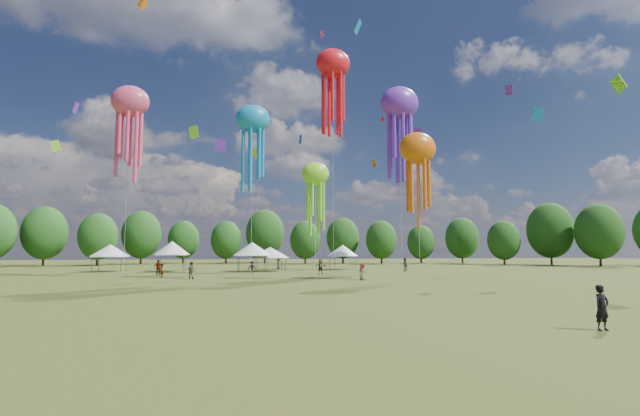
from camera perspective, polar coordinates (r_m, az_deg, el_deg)
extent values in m
plane|color=#384416|center=(17.84, 8.91, -14.94)|extent=(300.00, 300.00, 0.00)
imported|color=black|center=(20.68, 31.64, -10.50)|extent=(0.67, 0.48, 1.70)
imported|color=gray|center=(51.17, -15.71, -7.49)|extent=(1.10, 1.03, 1.79)
imported|color=gray|center=(75.59, -5.18, -6.90)|extent=(0.79, 1.01, 1.82)
imported|color=gray|center=(68.31, 10.53, -6.97)|extent=(0.93, 1.07, 1.90)
imported|color=gray|center=(60.66, -8.49, -7.34)|extent=(1.10, 0.67, 1.64)
imported|color=gray|center=(58.87, -19.49, -7.04)|extent=(1.10, 0.46, 1.88)
imported|color=gray|center=(59.66, 0.07, -7.30)|extent=(1.78, 0.59, 1.91)
imported|color=gray|center=(54.52, -19.09, -7.37)|extent=(0.48, 0.64, 1.58)
imported|color=gray|center=(47.48, 5.28, -7.95)|extent=(0.92, 0.94, 1.63)
cylinder|color=#47474C|center=(72.09, -26.53, -6.34)|extent=(0.08, 0.08, 2.07)
cylinder|color=#47474C|center=(75.84, -25.82, -6.29)|extent=(0.08, 0.08, 2.07)
cylinder|color=#47474C|center=(71.26, -23.50, -6.48)|extent=(0.08, 0.08, 2.07)
cylinder|color=#47474C|center=(75.05, -22.93, -6.42)|extent=(0.08, 0.08, 2.07)
cube|color=white|center=(73.51, -24.66, -5.54)|extent=(4.26, 4.26, 0.10)
cone|color=white|center=(73.51, -24.63, -4.81)|extent=(5.54, 5.54, 1.77)
cylinder|color=#47474C|center=(69.03, -19.58, -6.56)|extent=(0.08, 0.08, 2.32)
cylinder|color=#47474C|center=(72.55, -19.23, -6.49)|extent=(0.08, 0.08, 2.32)
cylinder|color=#47474C|center=(68.68, -16.62, -6.65)|extent=(0.08, 0.08, 2.32)
cylinder|color=#47474C|center=(72.22, -16.42, -6.58)|extent=(0.08, 0.08, 2.32)
cube|color=white|center=(70.58, -17.93, -5.59)|extent=(3.95, 3.95, 0.10)
cone|color=white|center=(70.58, -17.91, -4.74)|extent=(5.14, 5.14, 1.99)
cylinder|color=#47474C|center=(65.75, -10.03, -6.90)|extent=(0.08, 0.08, 2.23)
cylinder|color=#47474C|center=(69.65, -10.16, -6.80)|extent=(0.08, 0.08, 2.23)
cylinder|color=#47474C|center=(66.03, -6.61, -6.94)|extent=(0.08, 0.08, 2.23)
cylinder|color=#47474C|center=(69.92, -6.94, -6.84)|extent=(0.08, 0.08, 2.23)
cube|color=white|center=(67.79, -8.42, -5.89)|extent=(4.31, 4.31, 0.10)
cone|color=white|center=(67.78, -8.41, -5.04)|extent=(5.60, 5.60, 1.91)
cylinder|color=#47474C|center=(66.75, -7.81, -7.06)|extent=(0.08, 0.08, 1.86)
cylinder|color=#47474C|center=(70.80, -8.07, -6.96)|extent=(0.08, 0.08, 1.86)
cylinder|color=#47474C|center=(67.20, -4.33, -7.08)|extent=(0.08, 0.08, 1.86)
cylinder|color=#47474C|center=(71.22, -4.79, -6.98)|extent=(0.08, 0.08, 1.86)
cube|color=white|center=(68.94, -6.24, -6.21)|extent=(4.46, 4.46, 0.10)
cone|color=white|center=(68.93, -6.23, -5.50)|extent=(5.80, 5.80, 1.60)
cylinder|color=#47474C|center=(72.66, 1.87, -6.88)|extent=(0.08, 0.08, 2.08)
cylinder|color=#47474C|center=(76.00, 1.23, -6.81)|extent=(0.08, 0.08, 2.08)
cylinder|color=#47474C|center=(73.58, 4.49, -6.85)|extent=(0.08, 0.08, 2.08)
cylinder|color=#47474C|center=(76.88, 3.74, -6.79)|extent=(0.08, 0.08, 2.08)
cube|color=white|center=(74.74, 2.83, -6.00)|extent=(3.84, 3.84, 0.10)
cone|color=white|center=(74.73, 2.83, -5.27)|extent=(4.99, 4.99, 1.78)
ellipsoid|color=#1780C3|center=(50.34, -8.33, 10.90)|extent=(3.60, 2.52, 3.06)
cylinder|color=beige|center=(48.66, -8.47, 1.23)|extent=(0.03, 0.03, 17.03)
ellipsoid|color=red|center=(59.48, 1.62, 17.55)|extent=(4.28, 2.99, 3.64)
cylinder|color=beige|center=(55.71, 1.65, 5.07)|extent=(0.03, 0.03, 26.13)
ellipsoid|color=#DD600D|center=(48.93, 12.03, 7.27)|extent=(3.92, 2.75, 3.34)
cylinder|color=beige|center=(47.92, 12.19, -0.68)|extent=(0.03, 0.03, 13.58)
ellipsoid|color=#E54371|center=(58.85, -22.52, 12.16)|extent=(4.29, 3.00, 3.65)
cylinder|color=beige|center=(56.70, -22.89, 2.32)|extent=(0.03, 0.03, 20.28)
ellipsoid|color=#8AF127|center=(48.34, -0.57, 4.28)|extent=(2.90, 2.03, 2.47)
cylinder|color=beige|center=(47.73, -0.57, -2.29)|extent=(0.03, 0.03, 11.07)
ellipsoid|color=purple|center=(72.46, 9.85, 12.74)|extent=(5.96, 4.17, 5.06)
cylinder|color=beige|center=(69.59, 10.02, 2.75)|extent=(0.03, 0.03, 25.38)
cube|color=#E54371|center=(60.03, 0.23, 20.77)|extent=(0.41, 0.69, 0.79)
cube|color=purple|center=(83.10, -12.24, 7.63)|extent=(1.96, 0.77, 2.45)
cube|color=red|center=(86.79, 7.77, 10.90)|extent=(0.43, 0.86, 0.97)
cube|color=#DD600D|center=(64.01, -21.18, 22.61)|extent=(1.27, 0.57, 1.45)
cube|color=yellow|center=(56.92, -7.76, 6.65)|extent=(1.44, 1.05, 1.58)
cube|color=#8AF127|center=(54.28, 33.11, 12.77)|extent=(0.56, 1.67, 1.83)
cube|color=purple|center=(61.13, 22.45, 13.42)|extent=(0.61, 1.24, 1.36)
cube|color=#8AF127|center=(82.15, -15.41, 9.08)|extent=(1.90, 0.71, 2.39)
cube|color=#1780C3|center=(74.99, 4.73, 21.52)|extent=(1.58, 1.87, 1.92)
cube|color=purple|center=(85.05, 12.05, 9.09)|extent=(1.32, 1.83, 2.07)
cube|color=#DD600D|center=(94.60, 6.74, 5.53)|extent=(0.62, 1.12, 1.51)
cube|color=#8AF127|center=(87.71, -30.03, 6.70)|extent=(1.84, 0.25, 2.14)
cube|color=#1B3DFA|center=(62.27, -2.44, 8.55)|extent=(0.22, 1.22, 1.40)
cube|color=#1780C3|center=(58.11, 25.44, 10.44)|extent=(1.25, 0.68, 1.68)
cube|color=purple|center=(51.75, -28.10, 10.93)|extent=(0.47, 0.95, 1.10)
cylinder|color=#38281C|center=(107.53, -31.16, -5.26)|extent=(0.44, 0.44, 3.41)
ellipsoid|color=#214B19|center=(107.59, -31.04, -2.65)|extent=(8.53, 8.53, 10.66)
cylinder|color=#38281C|center=(104.29, -25.97, -5.61)|extent=(0.44, 0.44, 3.07)
ellipsoid|color=#214B19|center=(104.33, -25.88, -3.19)|extent=(7.66, 7.66, 9.58)
cylinder|color=#38281C|center=(111.08, -21.39, -5.63)|extent=(0.44, 0.44, 3.43)
ellipsoid|color=#214B19|center=(111.13, -21.31, -3.09)|extent=(8.58, 8.58, 10.73)
cylinder|color=#38281C|center=(115.68, -16.65, -5.87)|extent=(0.44, 0.44, 2.95)
ellipsoid|color=#214B19|center=(115.70, -16.60, -3.78)|extent=(7.37, 7.37, 9.21)
cylinder|color=#38281C|center=(111.48, -11.61, -6.03)|extent=(0.44, 0.44, 2.89)
ellipsoid|color=#214B19|center=(111.50, -11.57, -3.89)|extent=(7.23, 7.23, 9.04)
cylinder|color=#38281C|center=(116.44, -6.88, -5.83)|extent=(0.44, 0.44, 3.84)
ellipsoid|color=#214B19|center=(116.52, -6.85, -3.12)|extent=(9.60, 9.60, 11.99)
cylinder|color=#38281C|center=(106.66, -1.85, -6.18)|extent=(0.44, 0.44, 2.84)
ellipsoid|color=#214B19|center=(106.67, -1.84, -3.99)|extent=(7.11, 7.11, 8.89)
cylinder|color=#38281C|center=(111.36, 2.86, -6.06)|extent=(0.44, 0.44, 3.16)
ellipsoid|color=#214B19|center=(111.39, 2.85, -3.72)|extent=(7.91, 7.91, 9.88)
cylinder|color=#38281C|center=(108.23, 7.66, -6.12)|extent=(0.44, 0.44, 2.88)
ellipsoid|color=#214B19|center=(108.25, 7.63, -3.92)|extent=(7.21, 7.21, 9.01)
cylinder|color=#38281C|center=(114.17, 12.46, -6.06)|extent=(0.44, 0.44, 2.63)
ellipsoid|color=#214B19|center=(114.18, 12.42, -4.16)|extent=(6.57, 6.57, 8.22)
cylinder|color=#38281C|center=(115.15, 17.29, -5.81)|extent=(0.44, 0.44, 3.13)
ellipsoid|color=#214B19|center=(115.18, 17.23, -3.58)|extent=(7.81, 7.81, 9.77)
cylinder|color=#38281C|center=(106.68, 21.94, -5.83)|extent=(0.44, 0.44, 2.72)
ellipsoid|color=#214B19|center=(106.69, 21.87, -3.74)|extent=(6.80, 6.80, 8.50)
cylinder|color=#38281C|center=(109.92, 26.82, -5.34)|extent=(0.44, 0.44, 3.81)
ellipsoid|color=#214B19|center=(110.01, 26.70, -2.49)|extent=(9.52, 9.52, 11.90)
cylinder|color=#38281C|center=(105.47, 31.49, -5.23)|extent=(0.44, 0.44, 3.51)
ellipsoid|color=#214B19|center=(105.53, 31.36, -2.49)|extent=(8.78, 8.78, 10.97)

